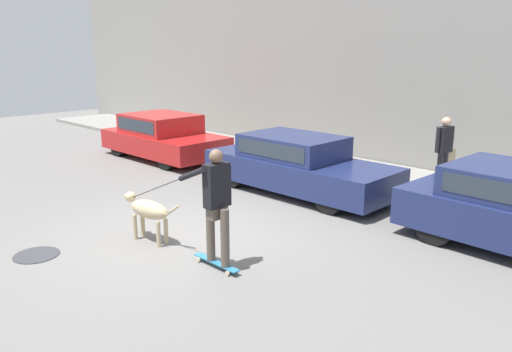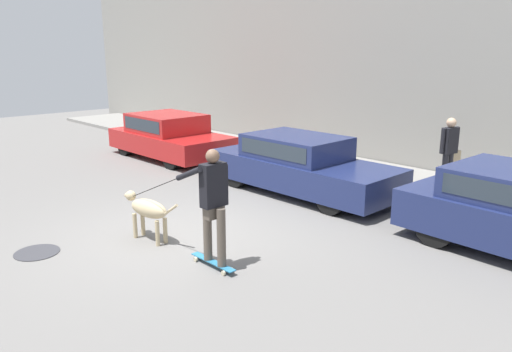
% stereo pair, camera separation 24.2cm
% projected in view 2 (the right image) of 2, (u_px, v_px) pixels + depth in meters
% --- Properties ---
extents(ground_plane, '(36.00, 36.00, 0.00)m').
position_uv_depth(ground_plane, '(175.00, 236.00, 8.51)').
color(ground_plane, slate).
extents(back_wall, '(32.00, 0.30, 6.00)m').
position_uv_depth(back_wall, '(410.00, 53.00, 12.64)').
color(back_wall, gray).
rests_on(back_wall, ground_plane).
extents(sidewalk_curb, '(30.00, 2.54, 0.12)m').
position_uv_depth(sidewalk_curb, '(371.00, 175.00, 12.41)').
color(sidewalk_curb, gray).
rests_on(sidewalk_curb, ground_plane).
extents(parked_car_0, '(3.97, 1.86, 1.27)m').
position_uv_depth(parked_car_0, '(169.00, 137.00, 14.51)').
color(parked_car_0, black).
rests_on(parked_car_0, ground_plane).
extents(parked_car_1, '(4.42, 1.70, 1.27)m').
position_uv_depth(parked_car_1, '(300.00, 166.00, 10.94)').
color(parked_car_1, black).
rests_on(parked_car_1, ground_plane).
extents(dog, '(1.28, 0.41, 0.78)m').
position_uv_depth(dog, '(148.00, 210.00, 8.21)').
color(dog, tan).
rests_on(dog, ground_plane).
extents(skateboarder, '(2.45, 0.52, 1.76)m').
position_uv_depth(skateboarder, '(213.00, 201.00, 7.04)').
color(skateboarder, beige).
rests_on(skateboarder, ground_plane).
extents(pedestrian_with_bag, '(0.26, 0.65, 1.55)m').
position_uv_depth(pedestrian_with_bag, '(449.00, 150.00, 10.82)').
color(pedestrian_with_bag, '#28282D').
rests_on(pedestrian_with_bag, sidewalk_curb).
extents(manhole_cover, '(0.68, 0.68, 0.01)m').
position_uv_depth(manhole_cover, '(37.00, 252.00, 7.81)').
color(manhole_cover, '#38383D').
rests_on(manhole_cover, ground_plane).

